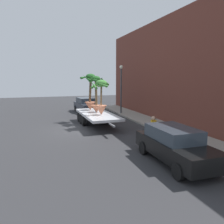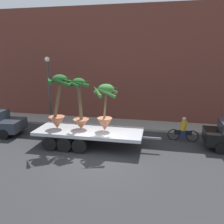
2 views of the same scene
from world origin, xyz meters
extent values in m
plane|color=#2D2D30|center=(0.00, 0.00, 0.00)|extent=(60.00, 60.00, 0.00)
cube|color=gray|center=(0.00, 6.10, 0.07)|extent=(24.00, 2.20, 0.15)
cube|color=brown|center=(0.00, 7.80, 4.32)|extent=(24.00, 1.20, 8.65)
cube|color=#B7BABF|center=(-0.96, 1.63, 0.89)|extent=(6.09, 2.33, 0.18)
cylinder|color=black|center=(-2.92, 2.66, 0.40)|extent=(0.80, 0.23, 0.80)
cylinder|color=black|center=(-2.89, 0.56, 0.40)|extent=(0.80, 0.23, 0.80)
cylinder|color=black|center=(-2.07, 2.67, 0.40)|extent=(0.80, 0.23, 0.80)
cylinder|color=black|center=(-2.04, 0.57, 0.40)|extent=(0.80, 0.23, 0.80)
cylinder|color=black|center=(-1.22, 2.68, 0.40)|extent=(0.80, 0.23, 0.80)
cylinder|color=black|center=(-1.19, 0.58, 0.40)|extent=(0.80, 0.23, 0.80)
cube|color=slate|center=(2.57, 1.68, 0.74)|extent=(1.00, 0.11, 0.10)
cone|color=#B26647|center=(-1.47, 1.72, 1.27)|extent=(0.91, 0.91, 0.58)
cylinder|color=brown|center=(-1.50, 1.72, 2.62)|extent=(0.31, 0.19, 2.12)
ellipsoid|color=#235B23|center=(-1.53, 1.72, 3.67)|extent=(0.72, 0.72, 0.45)
cone|color=#235B23|center=(-1.17, 1.67, 3.59)|extent=(0.30, 0.77, 0.50)
cone|color=#235B23|center=(-1.37, 2.17, 3.64)|extent=(0.99, 0.53, 0.37)
cone|color=#235B23|center=(-1.77, 2.06, 3.61)|extent=(0.81, 0.66, 0.47)
cone|color=#235B23|center=(-1.98, 1.79, 3.61)|extent=(0.34, 0.94, 0.49)
cone|color=#235B23|center=(-1.71, 1.36, 3.62)|extent=(0.83, 0.55, 0.42)
cone|color=#235B23|center=(-1.28, 1.38, 3.62)|extent=(0.81, 0.69, 0.44)
cone|color=#B26647|center=(-2.86, 1.53, 1.33)|extent=(0.93, 0.93, 0.70)
cylinder|color=brown|center=(-2.71, 1.53, 2.76)|extent=(0.70, 0.19, 2.14)
ellipsoid|color=#235B23|center=(-2.56, 1.53, 3.84)|extent=(0.81, 0.81, 0.50)
cone|color=#235B23|center=(-2.15, 1.46, 3.78)|extent=(0.34, 0.87, 0.43)
cone|color=#235B23|center=(-2.49, 1.97, 3.77)|extent=(0.93, 0.34, 0.47)
cone|color=#235B23|center=(-2.89, 1.78, 3.78)|extent=(0.67, 0.81, 0.44)
cone|color=#235B23|center=(-3.04, 1.22, 3.81)|extent=(0.79, 1.09, 0.37)
cone|color=#235B23|center=(-2.36, 1.12, 3.75)|extent=(0.89, 0.58, 0.57)
cone|color=#C17251|center=(-0.07, 1.72, 1.34)|extent=(0.84, 0.84, 0.72)
cylinder|color=brown|center=(-0.03, 1.72, 2.53)|extent=(0.26, 0.13, 1.65)
ellipsoid|color=#428438|center=(0.01, 1.72, 3.35)|extent=(0.86, 0.86, 0.53)
cone|color=#428438|center=(0.44, 1.65, 3.27)|extent=(0.33, 0.89, 0.50)
cone|color=#428438|center=(0.17, 2.15, 3.31)|extent=(0.95, 0.51, 0.34)
cone|color=#428438|center=(-0.35, 1.99, 3.28)|extent=(0.71, 0.85, 0.49)
cone|color=#428438|center=(-0.40, 1.40, 3.26)|extent=(0.79, 0.94, 0.63)
cone|color=#428438|center=(0.09, 1.11, 3.26)|extent=(1.21, 0.34, 0.69)
torus|color=black|center=(4.91, 3.62, 0.34)|extent=(0.74, 0.08, 0.74)
torus|color=black|center=(3.81, 3.65, 0.34)|extent=(0.74, 0.08, 0.74)
cube|color=black|center=(4.36, 3.63, 0.52)|extent=(1.04, 0.09, 0.28)
cylinder|color=gold|center=(4.36, 3.63, 0.97)|extent=(0.45, 0.35, 0.65)
sphere|color=tan|center=(4.36, 3.63, 1.39)|extent=(0.24, 0.24, 0.24)
cube|color=navy|center=(4.36, 3.63, 0.44)|extent=(0.29, 0.25, 0.44)
cylinder|color=black|center=(6.24, 3.74, 0.32)|extent=(0.64, 0.21, 0.64)
cylinder|color=black|center=(6.21, 2.07, 0.32)|extent=(0.64, 0.21, 0.64)
cylinder|color=black|center=(-6.63, 3.16, 0.32)|extent=(0.65, 0.25, 0.64)
cylinder|color=black|center=(-6.51, 1.55, 0.32)|extent=(0.65, 0.25, 0.64)
cylinder|color=#383D42|center=(-5.19, 5.30, 2.40)|extent=(0.14, 0.14, 4.50)
sphere|color=#EAEACC|center=(-5.19, 5.30, 4.80)|extent=(0.36, 0.36, 0.36)
camera|label=1|loc=(15.55, -2.75, 3.73)|focal=35.13mm
camera|label=2|loc=(2.97, -10.37, 5.18)|focal=37.24mm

